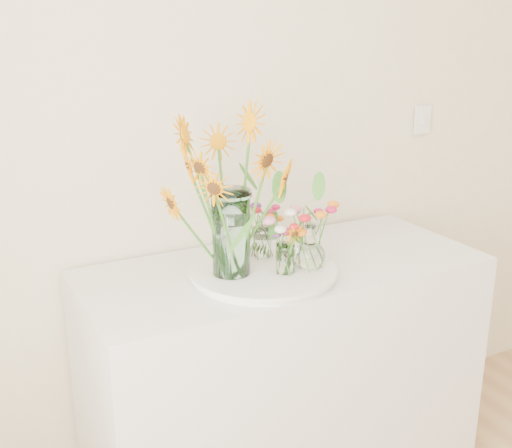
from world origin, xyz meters
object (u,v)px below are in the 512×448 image
Objects in this scene: counter at (283,378)px; small_vase_a at (285,259)px; small_vase_c at (262,242)px; tray at (263,274)px; mason_jar at (231,233)px; small_vase_b at (310,247)px.

small_vase_a reaches higher than counter.
small_vase_a is 0.17m from small_vase_c.
tray is 4.49× the size of small_vase_a.
small_vase_b is (0.25, -0.06, -0.07)m from mason_jar.
mason_jar reaches higher than small_vase_a.
small_vase_b is (0.15, -0.05, 0.09)m from tray.
counter is 13.67× the size of small_vase_a.
mason_jar reaches higher than counter.
small_vase_b is 0.19m from small_vase_c.
mason_jar is at bearing 165.69° from small_vase_b.
small_vase_c is (0.17, 0.10, -0.09)m from mason_jar.
tray is at bearing -150.33° from counter.
small_vase_b reaches higher than small_vase_c.
mason_jar is at bearing -166.05° from counter.
small_vase_b is at bearing -61.50° from small_vase_c.
small_vase_c is (-0.09, 0.16, -0.02)m from small_vase_b.
tray is 3.11× the size of small_vase_b.
tray is at bearing 160.35° from small_vase_b.
small_vase_a is (0.16, -0.07, -0.09)m from mason_jar.
mason_jar is 0.19m from small_vase_a.
tray is 0.14m from small_vase_c.
mason_jar reaches higher than small_vase_c.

